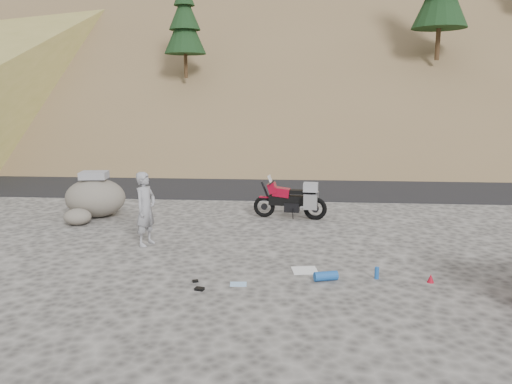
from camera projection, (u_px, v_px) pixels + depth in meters
ground at (234, 253)px, 10.78m from camera, size 140.00×140.00×0.00m
road at (262, 183)px, 19.59m from camera, size 120.00×7.00×0.05m
hillside at (283, 15)px, 48.70m from camera, size 120.00×73.00×46.72m
motorcycle at (293, 200)px, 13.76m from camera, size 2.05×0.73×1.22m
man at (147, 245)px, 11.42m from camera, size 0.58×0.71×1.69m
boulder at (95, 197)px, 13.98m from camera, size 1.79×1.56×1.26m
small_rock at (78, 217)px, 13.15m from camera, size 0.80×0.74×0.43m
gear_white_cloth at (305, 270)px, 9.72m from camera, size 0.54×0.50×0.02m
gear_blue_mat at (326, 276)px, 9.19m from camera, size 0.47×0.29×0.17m
gear_bottle at (377, 273)px, 9.28m from camera, size 0.11×0.11×0.22m
gear_funnel at (431, 278)px, 9.09m from camera, size 0.16×0.16×0.16m
gear_glove_a at (200, 289)px, 8.75m from camera, size 0.18×0.15×0.04m
gear_glove_b at (195, 281)px, 9.13m from camera, size 0.13×0.11×0.04m
gear_blue_cloth at (238, 284)px, 9.01m from camera, size 0.32×0.24×0.01m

